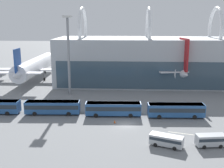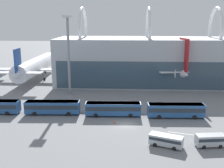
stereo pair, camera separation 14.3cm
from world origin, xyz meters
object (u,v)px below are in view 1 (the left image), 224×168
(airliner_at_gate_near, at_px, (35,66))
(shuttle_bus_3, at_px, (176,109))
(service_van_foreground, at_px, (211,140))
(shuttle_bus_2, at_px, (113,108))
(floodlight_mast, at_px, (68,48))
(shuttle_bus_1, at_px, (53,107))
(airliner_at_gate_far, at_px, (167,66))
(service_van_crossing, at_px, (166,140))
(traffic_cone_0, at_px, (115,122))

(airliner_at_gate_near, bearing_deg, shuttle_bus_3, -130.48)
(service_van_foreground, bearing_deg, shuttle_bus_2, 131.95)
(service_van_foreground, relative_size, floodlight_mast, 0.23)
(service_van_foreground, bearing_deg, floodlight_mast, 125.72)
(shuttle_bus_1, bearing_deg, service_van_foreground, -28.39)
(shuttle_bus_2, bearing_deg, floodlight_mast, 125.02)
(airliner_at_gate_far, xyz_separation_m, service_van_crossing, (-7.03, -53.78, -4.20))
(shuttle_bus_1, distance_m, shuttle_bus_3, 28.28)
(shuttle_bus_1, height_order, service_van_foreground, shuttle_bus_1)
(service_van_crossing, bearing_deg, traffic_cone_0, 153.54)
(airliner_at_gate_far, height_order, shuttle_bus_3, airliner_at_gate_far)
(shuttle_bus_1, height_order, service_van_crossing, shuttle_bus_1)
(shuttle_bus_3, bearing_deg, shuttle_bus_2, 176.89)
(shuttle_bus_2, relative_size, shuttle_bus_3, 1.00)
(service_van_crossing, distance_m, traffic_cone_0, 14.30)
(floodlight_mast, bearing_deg, airliner_at_gate_far, 33.67)
(shuttle_bus_2, xyz_separation_m, service_van_foreground, (17.71, -14.90, -0.56))
(shuttle_bus_1, distance_m, traffic_cone_0, 15.58)
(shuttle_bus_3, bearing_deg, airliner_at_gate_far, 83.50)
(shuttle_bus_2, xyz_separation_m, floodlight_mast, (-13.70, 17.97, 11.78))
(airliner_at_gate_far, relative_size, floodlight_mast, 1.65)
(airliner_at_gate_near, bearing_deg, shuttle_bus_1, -156.76)
(shuttle_bus_2, bearing_deg, airliner_at_gate_far, 63.78)
(airliner_at_gate_near, relative_size, shuttle_bus_1, 3.36)
(shuttle_bus_1, relative_size, floodlight_mast, 0.56)
(shuttle_bus_1, bearing_deg, airliner_at_gate_near, 110.97)
(traffic_cone_0, bearing_deg, shuttle_bus_3, 18.04)
(shuttle_bus_1, xyz_separation_m, shuttle_bus_2, (14.14, -0.35, 0.00))
(airliner_at_gate_near, height_order, airliner_at_gate_far, airliner_at_gate_far)
(service_van_crossing, relative_size, traffic_cone_0, 8.84)
(floodlight_mast, relative_size, traffic_cone_0, 32.89)
(floodlight_mast, bearing_deg, shuttle_bus_1, -91.41)
(shuttle_bus_2, relative_size, service_van_crossing, 2.09)
(shuttle_bus_2, xyz_separation_m, shuttle_bus_3, (14.14, -0.23, 0.00))
(shuttle_bus_3, bearing_deg, service_van_crossing, -107.39)
(airliner_at_gate_near, xyz_separation_m, shuttle_bus_3, (44.40, -37.18, -3.13))
(airliner_at_gate_far, bearing_deg, shuttle_bus_2, 144.12)
(service_van_crossing, xyz_separation_m, traffic_cone_0, (-9.49, 10.66, -0.89))
(airliner_at_gate_near, relative_size, service_van_foreground, 8.10)
(airliner_at_gate_near, height_order, shuttle_bus_1, airliner_at_gate_near)
(airliner_at_gate_far, xyz_separation_m, traffic_cone_0, (-16.51, -43.12, -5.09))
(airliner_at_gate_near, distance_m, airliner_at_gate_far, 47.35)
(service_van_foreground, xyz_separation_m, service_van_crossing, (-7.68, -0.42, -0.06))
(shuttle_bus_3, xyz_separation_m, service_van_crossing, (-4.10, -15.09, -0.61))
(airliner_at_gate_far, xyz_separation_m, shuttle_bus_2, (-17.06, -38.47, -3.59))
(airliner_at_gate_near, bearing_deg, traffic_cone_0, -144.02)
(shuttle_bus_3, height_order, service_van_crossing, shuttle_bus_3)
(airliner_at_gate_near, height_order, floodlight_mast, floodlight_mast)
(shuttle_bus_1, xyz_separation_m, floodlight_mast, (0.43, 17.62, 11.78))
(service_van_foreground, distance_m, floodlight_mast, 47.11)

